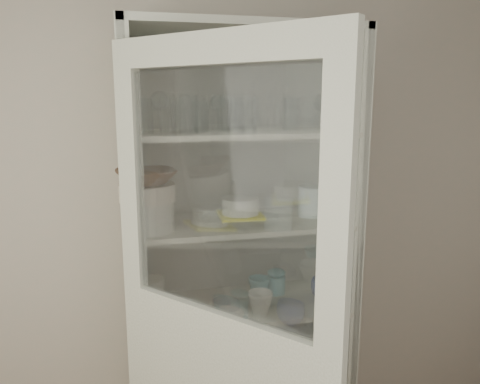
{
  "coord_description": "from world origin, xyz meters",
  "views": [
    {
      "loc": [
        -0.27,
        -0.72,
        1.8
      ],
      "look_at": [
        0.2,
        1.27,
        1.39
      ],
      "focal_mm": 35.0,
      "sensor_mm": 36.0,
      "label": 1
    }
  ],
  "objects_px": {
    "goblet_0": "(160,109)",
    "grey_bowl_stack": "(311,201)",
    "white_ramekin": "(240,206)",
    "cupboard_door": "(220,373)",
    "measuring_cups": "(224,304)",
    "white_canister": "(152,294)",
    "goblet_3": "(321,110)",
    "terracotta_bowl": "(147,177)",
    "teal_jar": "(276,283)",
    "yellow_trivet": "(240,215)",
    "mug_blue": "(324,288)",
    "glass_platter": "(240,219)",
    "tin_box": "(304,364)",
    "plate_stack_front": "(148,216)",
    "mug_white": "(260,303)",
    "mug_teal": "(259,287)",
    "cream_bowl": "(147,192)",
    "plate_stack_back": "(147,210)",
    "pantry_cabinet": "(237,281)",
    "cream_dish": "(217,374)",
    "goblet_2": "(239,112)"
  },
  "relations": [
    {
      "from": "plate_stack_back",
      "to": "mug_white",
      "type": "relative_size",
      "value": 1.74
    },
    {
      "from": "white_canister",
      "to": "yellow_trivet",
      "type": "bearing_deg",
      "value": -5.87
    },
    {
      "from": "cupboard_door",
      "to": "measuring_cups",
      "type": "height_order",
      "value": "cupboard_door"
    },
    {
      "from": "cream_dish",
      "to": "plate_stack_back",
      "type": "bearing_deg",
      "value": 161.78
    },
    {
      "from": "white_ramekin",
      "to": "mug_white",
      "type": "relative_size",
      "value": 1.49
    },
    {
      "from": "teal_jar",
      "to": "cream_bowl",
      "type": "bearing_deg",
      "value": -166.4
    },
    {
      "from": "cream_bowl",
      "to": "tin_box",
      "type": "bearing_deg",
      "value": 6.55
    },
    {
      "from": "cupboard_door",
      "to": "mug_blue",
      "type": "height_order",
      "value": "cupboard_door"
    },
    {
      "from": "goblet_2",
      "to": "cream_dish",
      "type": "relative_size",
      "value": 0.74
    },
    {
      "from": "cupboard_door",
      "to": "white_ramekin",
      "type": "distance_m",
      "value": 0.74
    },
    {
      "from": "goblet_0",
      "to": "yellow_trivet",
      "type": "xyz_separation_m",
      "value": [
        0.34,
        -0.1,
        -0.47
      ]
    },
    {
      "from": "mug_teal",
      "to": "white_canister",
      "type": "bearing_deg",
      "value": 161.49
    },
    {
      "from": "measuring_cups",
      "to": "white_canister",
      "type": "bearing_deg",
      "value": 166.26
    },
    {
      "from": "plate_stack_front",
      "to": "mug_white",
      "type": "xyz_separation_m",
      "value": [
        0.47,
        -0.06,
        -0.41
      ]
    },
    {
      "from": "cupboard_door",
      "to": "teal_jar",
      "type": "xyz_separation_m",
      "value": [
        0.4,
        0.63,
        0.04
      ]
    },
    {
      "from": "goblet_3",
      "to": "glass_platter",
      "type": "xyz_separation_m",
      "value": [
        -0.41,
        -0.1,
        -0.48
      ]
    },
    {
      "from": "goblet_0",
      "to": "plate_stack_back",
      "type": "relative_size",
      "value": 0.97
    },
    {
      "from": "white_ramekin",
      "to": "mug_teal",
      "type": "bearing_deg",
      "value": 28.44
    },
    {
      "from": "plate_stack_back",
      "to": "white_canister",
      "type": "relative_size",
      "value": 1.34
    },
    {
      "from": "yellow_trivet",
      "to": "mug_teal",
      "type": "relative_size",
      "value": 1.84
    },
    {
      "from": "yellow_trivet",
      "to": "teal_jar",
      "type": "distance_m",
      "value": 0.43
    },
    {
      "from": "mug_white",
      "to": "white_canister",
      "type": "xyz_separation_m",
      "value": [
        -0.46,
        0.16,
        0.02
      ]
    },
    {
      "from": "cupboard_door",
      "to": "terracotta_bowl",
      "type": "xyz_separation_m",
      "value": [
        -0.21,
        0.48,
        0.61
      ]
    },
    {
      "from": "cupboard_door",
      "to": "mug_teal",
      "type": "xyz_separation_m",
      "value": [
        0.31,
        0.6,
        0.04
      ]
    },
    {
      "from": "grey_bowl_stack",
      "to": "teal_jar",
      "type": "height_order",
      "value": "grey_bowl_stack"
    },
    {
      "from": "plate_stack_back",
      "to": "measuring_cups",
      "type": "relative_size",
      "value": 1.8
    },
    {
      "from": "plate_stack_back",
      "to": "tin_box",
      "type": "relative_size",
      "value": 0.9
    },
    {
      "from": "plate_stack_front",
      "to": "mug_teal",
      "type": "relative_size",
      "value": 2.09
    },
    {
      "from": "yellow_trivet",
      "to": "measuring_cups",
      "type": "xyz_separation_m",
      "value": [
        -0.08,
        -0.04,
        -0.4
      ]
    },
    {
      "from": "mug_blue",
      "to": "white_canister",
      "type": "height_order",
      "value": "white_canister"
    },
    {
      "from": "mug_blue",
      "to": "tin_box",
      "type": "distance_m",
      "value": 0.43
    },
    {
      "from": "cream_bowl",
      "to": "teal_jar",
      "type": "relative_size",
      "value": 2.16
    },
    {
      "from": "white_ramekin",
      "to": "white_canister",
      "type": "relative_size",
      "value": 1.16
    },
    {
      "from": "grey_bowl_stack",
      "to": "mug_blue",
      "type": "xyz_separation_m",
      "value": [
        0.06,
        -0.04,
        -0.42
      ]
    },
    {
      "from": "goblet_0",
      "to": "terracotta_bowl",
      "type": "relative_size",
      "value": 0.77
    },
    {
      "from": "tin_box",
      "to": "white_ramekin",
      "type": "bearing_deg",
      "value": -176.68
    },
    {
      "from": "goblet_3",
      "to": "plate_stack_front",
      "type": "xyz_separation_m",
      "value": [
        -0.82,
        -0.16,
        -0.42
      ]
    },
    {
      "from": "goblet_0",
      "to": "white_ramekin",
      "type": "relative_size",
      "value": 1.12
    },
    {
      "from": "glass_platter",
      "to": "cupboard_door",
      "type": "bearing_deg",
      "value": -110.3
    },
    {
      "from": "grey_bowl_stack",
      "to": "mug_blue",
      "type": "bearing_deg",
      "value": -32.37
    },
    {
      "from": "goblet_3",
      "to": "glass_platter",
      "type": "relative_size",
      "value": 0.5
    },
    {
      "from": "plate_stack_back",
      "to": "terracotta_bowl",
      "type": "bearing_deg",
      "value": -90.0
    },
    {
      "from": "cupboard_door",
      "to": "goblet_3",
      "type": "xyz_separation_m",
      "value": [
        0.61,
        0.65,
        0.87
      ]
    },
    {
      "from": "mug_blue",
      "to": "cream_dish",
      "type": "height_order",
      "value": "mug_blue"
    },
    {
      "from": "goblet_0",
      "to": "measuring_cups",
      "type": "xyz_separation_m",
      "value": [
        0.25,
        -0.14,
        -0.87
      ]
    },
    {
      "from": "pantry_cabinet",
      "to": "terracotta_bowl",
      "type": "distance_m",
      "value": 0.7
    },
    {
      "from": "goblet_0",
      "to": "grey_bowl_stack",
      "type": "height_order",
      "value": "goblet_0"
    },
    {
      "from": "white_canister",
      "to": "measuring_cups",
      "type": "bearing_deg",
      "value": -13.74
    },
    {
      "from": "white_canister",
      "to": "cupboard_door",
      "type": "bearing_deg",
      "value": -71.2
    },
    {
      "from": "cream_bowl",
      "to": "cream_dish",
      "type": "relative_size",
      "value": 1.07
    }
  ]
}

